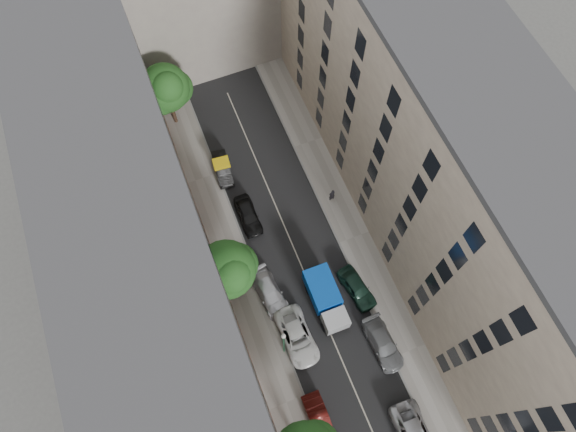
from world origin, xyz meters
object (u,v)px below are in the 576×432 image
tree_mid (228,271)px  tree_far (167,90)px  tarp_truck (326,299)px  car_left_2 (297,337)px  car_left_4 (248,215)px  car_right_2 (357,288)px  car_left_3 (270,293)px  car_right_1 (383,344)px  pedestrian (332,195)px  lamp_post (284,342)px  car_left_1 (320,420)px  car_left_5 (223,168)px

tree_mid → tree_far: tree_far is taller
tarp_truck → car_left_2: bearing=-149.3°
car_left_4 → car_right_2: size_ratio=0.99×
car_left_3 → car_right_2: bearing=-25.6°
car_right_1 → tree_mid: bearing=134.4°
car_left_4 → car_left_2: bearing=-90.0°
tarp_truck → pedestrian: size_ratio=3.23×
car_left_3 → tree_far: bearing=89.3°
car_left_3 → lamp_post: size_ratio=0.76×
tarp_truck → tree_mid: bearing=149.8°
car_right_2 → pedestrian: (1.54, 8.94, 0.26)m
lamp_post → tarp_truck: bearing=27.8°
car_left_4 → tree_far: (-3.08, 12.77, 4.56)m
car_left_3 → pedestrian: 10.92m
car_right_1 → tree_mid: tree_mid is taller
car_right_2 → tree_mid: (-9.90, 4.16, 4.12)m
car_left_1 → car_right_2: car_right_2 is taller
car_left_5 → pedestrian: pedestrian is taller
car_left_2 → car_right_2: car_right_2 is taller
tree_mid → car_left_3: bearing=-33.1°
car_left_3 → tree_far: tree_far is taller
car_left_1 → car_left_3: car_left_1 is taller
car_right_1 → tree_mid: 14.21m
tree_mid → pedestrian: tree_mid is taller
car_left_1 → car_left_4: car_left_4 is taller
car_right_1 → car_left_4: bearing=110.7°
car_left_3 → lamp_post: bearing=-104.1°
car_left_1 → tree_far: 31.82m
car_left_3 → tarp_truck: bearing=-37.0°
tarp_truck → car_right_1: tarp_truck is taller
car_right_1 → pedestrian: (1.54, 14.07, 0.30)m
tree_far → car_left_4: bearing=-76.4°
car_left_5 → car_right_2: bearing=-60.5°
tarp_truck → tree_mid: 8.78m
tarp_truck → car_left_2: tarp_truck is taller
car_left_4 → car_left_1: bearing=-92.6°
car_left_1 → car_left_2: bearing=83.7°
car_right_1 → lamp_post: 8.90m
tarp_truck → car_right_1: bearing=-58.8°
car_left_5 → car_right_2: 17.11m
car_left_5 → pedestrian: size_ratio=2.34×
car_left_2 → tree_mid: bearing=118.7°
car_left_5 → car_right_1: (7.03, -20.74, 0.05)m
tarp_truck → car_left_3: tarp_truck is taller
car_left_2 → tree_far: 25.33m
tarp_truck → pedestrian: bearing=64.0°
car_left_3 → pedestrian: (8.74, 6.54, 0.29)m
car_left_4 → car_right_1: 16.45m
car_left_2 → pedestrian: bearing=52.8°
car_right_1 → lamp_post: bearing=159.2°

